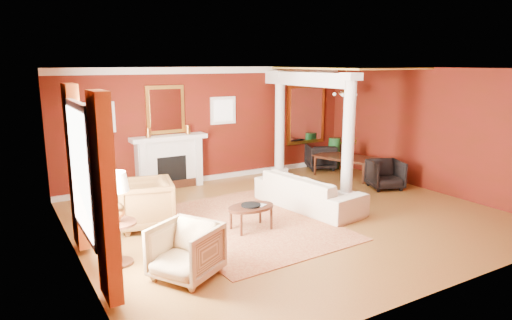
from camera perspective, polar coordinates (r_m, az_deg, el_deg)
ground at (r=9.18m, az=4.39°, el=-7.09°), size 8.00×8.00×0.00m
room_shell at (r=8.73m, az=4.60°, el=5.52°), size 8.04×7.04×2.92m
fireplace at (r=11.29m, az=-10.76°, el=-0.21°), size 1.85×0.42×1.29m
overmantel_mirror at (r=11.23m, az=-11.26°, el=6.19°), size 0.95×0.07×1.15m
flank_window_left at (r=10.84m, az=-19.02°, el=5.03°), size 0.70×0.07×0.70m
flank_window_right at (r=11.85m, az=-4.14°, el=6.21°), size 0.70×0.07×0.70m
left_window at (r=6.77m, az=-20.33°, el=-2.25°), size 0.21×2.55×2.60m
column_front at (r=10.10m, az=11.48°, el=2.83°), size 0.36×0.36×2.80m
column_back at (r=12.21m, az=2.99°, el=4.64°), size 0.36×0.36×2.80m
header_beam at (r=11.22m, az=6.21°, el=10.03°), size 0.30×3.20×0.32m
amber_ceiling at (r=11.82m, az=11.24°, el=11.19°), size 2.30×3.40×0.04m
dining_mirror at (r=13.25m, az=6.26°, el=5.70°), size 1.30×0.07×1.70m
chandelier at (r=11.91m, az=11.14°, el=8.21°), size 0.60×0.62×0.75m
crown_trim at (r=11.67m, az=-5.32°, el=11.11°), size 8.00×0.08×0.16m
base_trim at (r=12.04m, az=-5.07°, el=-2.13°), size 8.00×0.08×0.12m
rug at (r=8.75m, az=-1.25°, el=-8.00°), size 3.02×3.92×0.02m
sofa at (r=9.64m, az=6.60°, el=-3.23°), size 1.08×2.52×0.95m
armchair_leopard at (r=8.69m, az=-13.69°, el=-5.08°), size 1.09×1.14×0.99m
armchair_stripe at (r=6.64m, az=-8.80°, el=-10.90°), size 1.11×1.13×0.87m
coffee_table at (r=8.34m, az=-0.63°, el=-6.08°), size 0.90×0.90×0.45m
coffee_book at (r=8.26m, az=-0.03°, el=-5.04°), size 0.17×0.10×0.25m
side_table at (r=7.11m, az=-17.16°, el=-5.21°), size 0.58×0.58×1.44m
dining_table at (r=12.41m, az=11.20°, el=-0.06°), size 1.07×1.69×0.89m
dining_chair_near at (r=11.49m, az=15.87°, el=-1.58°), size 0.95×0.92×0.77m
dining_chair_far at (r=13.21m, az=8.06°, el=0.54°), size 0.98×0.95×0.78m
green_urn at (r=13.35m, az=9.73°, el=0.46°), size 0.38×0.38×0.91m
potted_plant at (r=12.27m, az=11.51°, el=2.89°), size 0.49×0.54×0.42m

